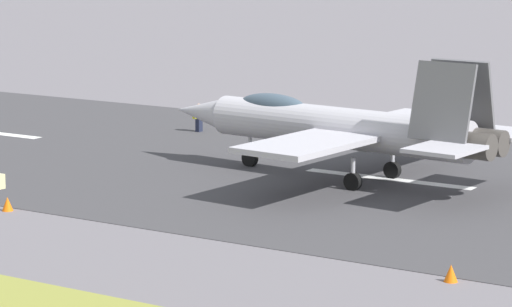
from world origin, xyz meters
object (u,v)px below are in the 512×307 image
fighter_jet (340,126)px  marker_cone_mid (7,204)px  marker_cone_near (451,273)px  crew_person (199,118)px

fighter_jet → marker_cone_mid: 14.84m
marker_cone_near → fighter_jet: bearing=-49.5°
crew_person → marker_cone_mid: size_ratio=2.84×
marker_cone_mid → fighter_jet: bearing=-123.3°
fighter_jet → marker_cone_mid: (8.07, 12.27, -2.10)m
marker_cone_near → marker_cone_mid: same height
fighter_jet → marker_cone_near: (-10.48, 12.27, -2.10)m
crew_person → marker_cone_near: crew_person is taller
marker_cone_near → marker_cone_mid: bearing=0.0°
fighter_jet → crew_person: size_ratio=11.12×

